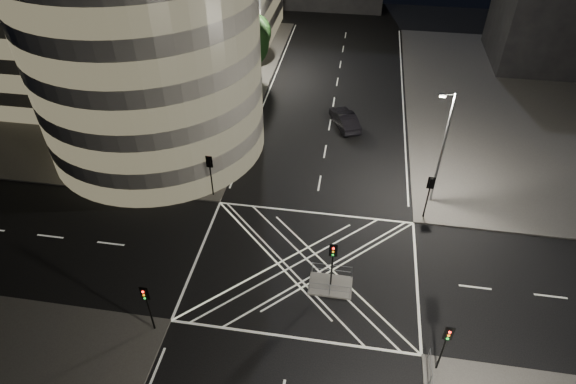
% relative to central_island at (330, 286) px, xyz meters
% --- Properties ---
extents(ground, '(120.00, 120.00, 0.00)m').
position_rel_central_island_xyz_m(ground, '(-2.00, 1.50, -0.07)').
color(ground, black).
rests_on(ground, ground).
extents(sidewalk_far_left, '(42.00, 42.00, 0.15)m').
position_rel_central_island_xyz_m(sidewalk_far_left, '(-31.00, 28.50, 0.00)').
color(sidewalk_far_left, '#4D4B48').
rests_on(sidewalk_far_left, ground).
extents(central_island, '(3.00, 2.00, 0.15)m').
position_rel_central_island_xyz_m(central_island, '(0.00, 0.00, 0.00)').
color(central_island, slate).
rests_on(central_island, ground).
extents(building_right_far, '(14.00, 12.00, 15.00)m').
position_rel_central_island_xyz_m(building_right_far, '(24.00, 41.50, 7.58)').
color(building_right_far, black).
rests_on(building_right_far, sidewalk_far_right).
extents(tree_a, '(4.70, 4.70, 6.98)m').
position_rel_central_island_xyz_m(tree_a, '(-12.50, 10.50, 4.34)').
color(tree_a, black).
rests_on(tree_a, sidewalk_far_left).
extents(tree_b, '(4.41, 4.41, 7.48)m').
position_rel_central_island_xyz_m(tree_b, '(-12.50, 16.50, 5.00)').
color(tree_b, black).
rests_on(tree_b, sidewalk_far_left).
extents(tree_c, '(4.62, 4.62, 7.20)m').
position_rel_central_island_xyz_m(tree_c, '(-12.50, 22.50, 4.61)').
color(tree_c, black).
rests_on(tree_c, sidewalk_far_left).
extents(tree_d, '(5.65, 5.65, 8.73)m').
position_rel_central_island_xyz_m(tree_d, '(-12.50, 28.50, 5.54)').
color(tree_d, black).
rests_on(tree_d, sidewalk_far_left).
extents(tree_e, '(3.81, 3.81, 6.36)m').
position_rel_central_island_xyz_m(tree_e, '(-12.50, 34.50, 4.23)').
color(tree_e, black).
rests_on(tree_e, sidewalk_far_left).
extents(traffic_signal_fl, '(0.55, 0.22, 4.00)m').
position_rel_central_island_xyz_m(traffic_signal_fl, '(-10.80, 8.30, 2.84)').
color(traffic_signal_fl, black).
rests_on(traffic_signal_fl, sidewalk_far_left).
extents(traffic_signal_nl, '(0.55, 0.22, 4.00)m').
position_rel_central_island_xyz_m(traffic_signal_nl, '(-10.80, -5.30, 2.84)').
color(traffic_signal_nl, black).
rests_on(traffic_signal_nl, sidewalk_near_left).
extents(traffic_signal_fr, '(0.55, 0.22, 4.00)m').
position_rel_central_island_xyz_m(traffic_signal_fr, '(6.80, 8.30, 2.84)').
color(traffic_signal_fr, black).
rests_on(traffic_signal_fr, sidewalk_far_right).
extents(traffic_signal_nr, '(0.55, 0.22, 4.00)m').
position_rel_central_island_xyz_m(traffic_signal_nr, '(6.80, -5.30, 2.84)').
color(traffic_signal_nr, black).
rests_on(traffic_signal_nr, sidewalk_near_right).
extents(traffic_signal_island, '(0.55, 0.22, 4.00)m').
position_rel_central_island_xyz_m(traffic_signal_island, '(0.00, 0.00, 2.84)').
color(traffic_signal_island, black).
rests_on(traffic_signal_island, central_island).
extents(street_lamp_left_near, '(1.25, 0.25, 10.00)m').
position_rel_central_island_xyz_m(street_lamp_left_near, '(-11.44, 13.50, 5.47)').
color(street_lamp_left_near, slate).
rests_on(street_lamp_left_near, sidewalk_far_left).
extents(street_lamp_left_far, '(1.25, 0.25, 10.00)m').
position_rel_central_island_xyz_m(street_lamp_left_far, '(-11.44, 31.50, 5.47)').
color(street_lamp_left_far, slate).
rests_on(street_lamp_left_far, sidewalk_far_left).
extents(street_lamp_right_far, '(1.25, 0.25, 10.00)m').
position_rel_central_island_xyz_m(street_lamp_right_far, '(7.44, 10.50, 5.47)').
color(street_lamp_right_far, slate).
rests_on(street_lamp_right_far, sidewalk_far_right).
extents(railing_island_south, '(2.80, 0.06, 1.10)m').
position_rel_central_island_xyz_m(railing_island_south, '(0.00, -0.90, 0.62)').
color(railing_island_south, slate).
rests_on(railing_island_south, central_island).
extents(railing_island_north, '(2.80, 0.06, 1.10)m').
position_rel_central_island_xyz_m(railing_island_north, '(0.00, 0.90, 0.62)').
color(railing_island_north, slate).
rests_on(railing_island_north, central_island).
extents(sedan, '(3.68, 5.39, 1.68)m').
position_rel_central_island_xyz_m(sedan, '(-0.50, 21.43, 0.77)').
color(sedan, black).
rests_on(sedan, ground).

